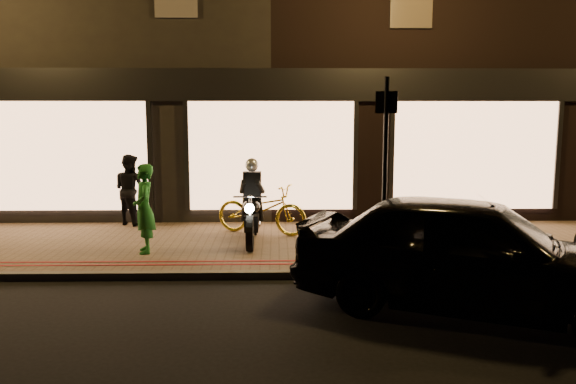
# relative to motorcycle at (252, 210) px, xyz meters

# --- Properties ---
(ground) EXTENTS (90.00, 90.00, 0.00)m
(ground) POSITION_rel_motorcycle_xyz_m (0.35, -2.04, -0.73)
(ground) COLOR black
(ground) RESTS_ON ground
(sidewalk) EXTENTS (50.00, 4.00, 0.12)m
(sidewalk) POSITION_rel_motorcycle_xyz_m (0.35, -0.04, -0.67)
(sidewalk) COLOR brown
(sidewalk) RESTS_ON ground
(kerb_stone) EXTENTS (50.00, 0.14, 0.12)m
(kerb_stone) POSITION_rel_motorcycle_xyz_m (0.35, -1.99, -0.67)
(kerb_stone) COLOR #59544C
(kerb_stone) RESTS_ON ground
(red_kerb_lines) EXTENTS (50.00, 0.26, 0.01)m
(red_kerb_lines) POSITION_rel_motorcycle_xyz_m (0.35, -1.49, -0.61)
(red_kerb_lines) COLOR maroon
(red_kerb_lines) RESTS_ON sidewalk
(building_row) EXTENTS (48.00, 10.11, 8.50)m
(building_row) POSITION_rel_motorcycle_xyz_m (0.35, 6.95, 3.51)
(building_row) COLOR black
(building_row) RESTS_ON ground
(motorcycle) EXTENTS (0.60, 1.94, 1.59)m
(motorcycle) POSITION_rel_motorcycle_xyz_m (0.00, 0.00, 0.00)
(motorcycle) COLOR black
(motorcycle) RESTS_ON sidewalk
(sign_post) EXTENTS (0.34, 0.14, 3.00)m
(sign_post) POSITION_rel_motorcycle_xyz_m (2.22, -1.42, 1.06)
(sign_post) COLOR black
(sign_post) RESTS_ON sidewalk
(bicycle_gold) EXTENTS (2.03, 1.34, 1.01)m
(bicycle_gold) POSITION_rel_motorcycle_xyz_m (0.16, 0.74, -0.11)
(bicycle_gold) COLOR gold
(bicycle_gold) RESTS_ON sidewalk
(person_green) EXTENTS (0.52, 0.65, 1.56)m
(person_green) POSITION_rel_motorcycle_xyz_m (-1.84, -0.76, 0.17)
(person_green) COLOR #1C6921
(person_green) RESTS_ON sidewalk
(person_dark) EXTENTS (0.95, 0.90, 1.54)m
(person_dark) POSITION_rel_motorcycle_xyz_m (-2.73, 1.76, 0.16)
(person_dark) COLOR black
(person_dark) RESTS_ON sidewalk
(parked_car) EXTENTS (4.87, 3.53, 1.54)m
(parked_car) POSITION_rel_motorcycle_xyz_m (2.96, -3.44, 0.04)
(parked_car) COLOR black
(parked_car) RESTS_ON ground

